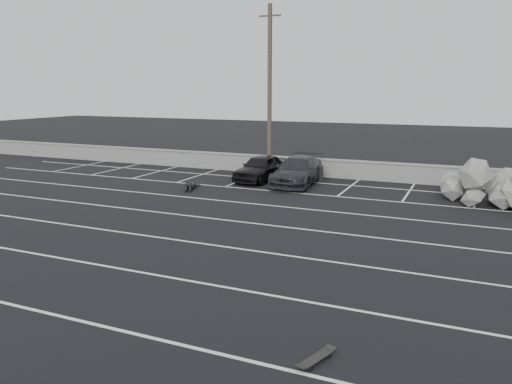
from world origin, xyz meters
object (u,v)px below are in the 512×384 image
at_px(utility_pole, 270,91).
at_px(trash_bin, 318,173).
at_px(skateboard, 316,358).
at_px(car_right, 297,171).
at_px(car_left, 261,168).
at_px(person, 191,184).

relative_size(utility_pole, trash_bin, 11.34).
height_order(utility_pole, skateboard, utility_pole).
bearing_deg(car_right, car_left, 170.58).
relative_size(car_right, trash_bin, 5.90).
relative_size(car_left, trash_bin, 4.97).
bearing_deg(trash_bin, car_right, -116.66).
xyz_separation_m(utility_pole, person, (-2.22, -5.24, -4.68)).
distance_m(trash_bin, skateboard, 18.97).
height_order(trash_bin, person, trash_bin).
xyz_separation_m(car_left, skateboard, (8.39, -16.94, -0.64)).
xyz_separation_m(utility_pole, skateboard, (8.61, -18.73, -4.81)).
bearing_deg(skateboard, trash_bin, 126.30).
distance_m(car_right, skateboard, 17.84).
bearing_deg(car_right, skateboard, -73.67).
height_order(car_right, skateboard, car_right).
distance_m(car_left, skateboard, 18.92).
distance_m(utility_pole, person, 7.36).
xyz_separation_m(car_right, utility_pole, (-2.45, 2.00, 4.16)).
bearing_deg(person, car_right, 12.94).
relative_size(car_right, skateboard, 5.81).
bearing_deg(skateboard, car_left, 135.97).
relative_size(car_left, person, 1.83).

